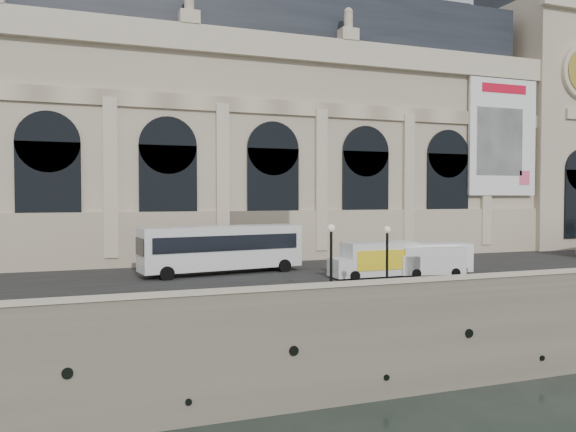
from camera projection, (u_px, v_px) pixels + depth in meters
name	position (u px, v px, depth m)	size (l,w,h in m)	color
ground	(442.00, 392.00, 35.43)	(260.00, 260.00, 0.00)	black
quay	(270.00, 273.00, 68.23)	(160.00, 70.00, 6.00)	#7A715E
street	(346.00, 270.00, 48.38)	(160.00, 24.00, 0.06)	#2D2D2D
parapet	(437.00, 287.00, 35.76)	(160.00, 1.40, 1.21)	#7A715E
museum	(230.00, 130.00, 61.73)	(69.00, 18.70, 29.10)	beige
clock_pavilion	(537.00, 111.00, 72.39)	(13.00, 14.72, 36.70)	beige
bus_left	(222.00, 247.00, 45.78)	(13.65, 4.67, 3.95)	silver
van_b	(427.00, 261.00, 44.91)	(5.56, 2.97, 2.35)	silver
van_c	(433.00, 258.00, 46.13)	(5.86, 2.86, 2.51)	white
box_truck	(374.00, 260.00, 44.06)	(6.94, 2.60, 2.78)	silver
lamp_left	(331.00, 262.00, 34.58)	(0.48, 0.48, 4.67)	black
lamp_right	(387.00, 261.00, 35.74)	(0.46, 0.46, 4.49)	black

